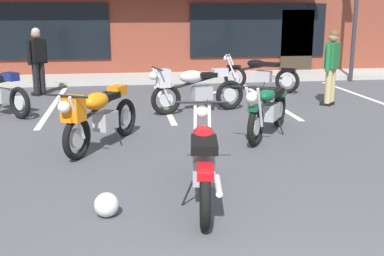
{
  "coord_description": "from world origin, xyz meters",
  "views": [
    {
      "loc": [
        -0.95,
        -2.36,
        2.11
      ],
      "look_at": [
        -0.03,
        3.86,
        0.55
      ],
      "focal_mm": 44.93,
      "sensor_mm": 36.0,
      "label": 1
    }
  ],
  "objects_px": {
    "motorcycle_green_cafe_racer": "(193,88)",
    "person_in_shorts_foreground": "(332,63)",
    "motorcycle_blue_standard": "(99,115)",
    "motorcycle_foreground_classic": "(204,161)",
    "motorcycle_red_sportbike": "(260,74)",
    "helmet_on_pavement": "(106,205)",
    "person_in_black_shirt": "(37,57)",
    "motorcycle_silver_naked": "(268,109)"
  },
  "relations": [
    {
      "from": "motorcycle_red_sportbike",
      "to": "motorcycle_green_cafe_racer",
      "type": "xyz_separation_m",
      "value": [
        -2.14,
        -2.46,
        0.07
      ]
    },
    {
      "from": "motorcycle_red_sportbike",
      "to": "helmet_on_pavement",
      "type": "distance_m",
      "value": 8.4
    },
    {
      "from": "motorcycle_red_sportbike",
      "to": "helmet_on_pavement",
      "type": "height_order",
      "value": "motorcycle_red_sportbike"
    },
    {
      "from": "person_in_black_shirt",
      "to": "helmet_on_pavement",
      "type": "distance_m",
      "value": 7.91
    },
    {
      "from": "motorcycle_foreground_classic",
      "to": "person_in_black_shirt",
      "type": "distance_m",
      "value": 7.92
    },
    {
      "from": "motorcycle_foreground_classic",
      "to": "motorcycle_silver_naked",
      "type": "distance_m",
      "value": 3.08
    },
    {
      "from": "motorcycle_silver_naked",
      "to": "helmet_on_pavement",
      "type": "height_order",
      "value": "motorcycle_silver_naked"
    },
    {
      "from": "motorcycle_red_sportbike",
      "to": "motorcycle_green_cafe_racer",
      "type": "bearing_deg",
      "value": -131.11
    },
    {
      "from": "motorcycle_green_cafe_racer",
      "to": "person_in_black_shirt",
      "type": "distance_m",
      "value": 4.41
    },
    {
      "from": "motorcycle_foreground_classic",
      "to": "motorcycle_blue_standard",
      "type": "xyz_separation_m",
      "value": [
        -1.24,
        2.28,
        0.07
      ]
    },
    {
      "from": "motorcycle_silver_naked",
      "to": "person_in_shorts_foreground",
      "type": "relative_size",
      "value": 1.1
    },
    {
      "from": "helmet_on_pavement",
      "to": "person_in_shorts_foreground",
      "type": "bearing_deg",
      "value": 48.0
    },
    {
      "from": "motorcycle_foreground_classic",
      "to": "helmet_on_pavement",
      "type": "height_order",
      "value": "motorcycle_foreground_classic"
    },
    {
      "from": "motorcycle_red_sportbike",
      "to": "motorcycle_green_cafe_racer",
      "type": "relative_size",
      "value": 0.87
    },
    {
      "from": "person_in_shorts_foreground",
      "to": "person_in_black_shirt",
      "type": "bearing_deg",
      "value": 161.07
    },
    {
      "from": "motorcycle_green_cafe_racer",
      "to": "helmet_on_pavement",
      "type": "xyz_separation_m",
      "value": [
        -1.68,
        -5.02,
        -0.4
      ]
    },
    {
      "from": "motorcycle_green_cafe_racer",
      "to": "person_in_shorts_foreground",
      "type": "distance_m",
      "value": 3.2
    },
    {
      "from": "motorcycle_red_sportbike",
      "to": "motorcycle_blue_standard",
      "type": "bearing_deg",
      "value": -129.14
    },
    {
      "from": "motorcycle_blue_standard",
      "to": "person_in_black_shirt",
      "type": "relative_size",
      "value": 1.14
    },
    {
      "from": "motorcycle_red_sportbike",
      "to": "motorcycle_blue_standard",
      "type": "height_order",
      "value": "same"
    },
    {
      "from": "motorcycle_red_sportbike",
      "to": "person_in_shorts_foreground",
      "type": "bearing_deg",
      "value": -64.49
    },
    {
      "from": "motorcycle_red_sportbike",
      "to": "helmet_on_pavement",
      "type": "bearing_deg",
      "value": -117.06
    },
    {
      "from": "motorcycle_green_cafe_racer",
      "to": "motorcycle_silver_naked",
      "type": "bearing_deg",
      "value": -64.84
    },
    {
      "from": "motorcycle_green_cafe_racer",
      "to": "helmet_on_pavement",
      "type": "height_order",
      "value": "motorcycle_green_cafe_racer"
    },
    {
      "from": "person_in_shorts_foreground",
      "to": "motorcycle_green_cafe_racer",
      "type": "bearing_deg",
      "value": -173.83
    },
    {
      "from": "motorcycle_foreground_classic",
      "to": "motorcycle_green_cafe_racer",
      "type": "distance_m",
      "value": 4.75
    },
    {
      "from": "person_in_black_shirt",
      "to": "motorcycle_silver_naked",
      "type": "bearing_deg",
      "value": -46.28
    },
    {
      "from": "motorcycle_red_sportbike",
      "to": "motorcycle_green_cafe_racer",
      "type": "height_order",
      "value": "same"
    },
    {
      "from": "motorcycle_red_sportbike",
      "to": "motorcycle_blue_standard",
      "type": "distance_m",
      "value": 6.31
    },
    {
      "from": "motorcycle_red_sportbike",
      "to": "helmet_on_pavement",
      "type": "xyz_separation_m",
      "value": [
        -3.82,
        -7.48,
        -0.33
      ]
    },
    {
      "from": "motorcycle_green_cafe_racer",
      "to": "helmet_on_pavement",
      "type": "bearing_deg",
      "value": -108.46
    },
    {
      "from": "motorcycle_red_sportbike",
      "to": "helmet_on_pavement",
      "type": "relative_size",
      "value": 6.99
    },
    {
      "from": "motorcycle_red_sportbike",
      "to": "person_in_black_shirt",
      "type": "xyz_separation_m",
      "value": [
        -5.66,
        0.17,
        0.49
      ]
    },
    {
      "from": "motorcycle_blue_standard",
      "to": "motorcycle_green_cafe_racer",
      "type": "bearing_deg",
      "value": 52.96
    },
    {
      "from": "motorcycle_green_cafe_racer",
      "to": "person_in_black_shirt",
      "type": "bearing_deg",
      "value": 143.24
    },
    {
      "from": "motorcycle_foreground_classic",
      "to": "motorcycle_blue_standard",
      "type": "height_order",
      "value": "same"
    },
    {
      "from": "motorcycle_silver_naked",
      "to": "motorcycle_green_cafe_racer",
      "type": "xyz_separation_m",
      "value": [
        -0.97,
        2.06,
        0.07
      ]
    },
    {
      "from": "motorcycle_green_cafe_racer",
      "to": "helmet_on_pavement",
      "type": "distance_m",
      "value": 5.31
    },
    {
      "from": "motorcycle_silver_naked",
      "to": "person_in_black_shirt",
      "type": "xyz_separation_m",
      "value": [
        -4.49,
        4.69,
        0.49
      ]
    },
    {
      "from": "motorcycle_foreground_classic",
      "to": "motorcycle_blue_standard",
      "type": "relative_size",
      "value": 1.1
    },
    {
      "from": "motorcycle_foreground_classic",
      "to": "helmet_on_pavement",
      "type": "bearing_deg",
      "value": -164.13
    },
    {
      "from": "motorcycle_foreground_classic",
      "to": "motorcycle_red_sportbike",
      "type": "xyz_separation_m",
      "value": [
        2.74,
        7.17,
        0.0
      ]
    }
  ]
}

